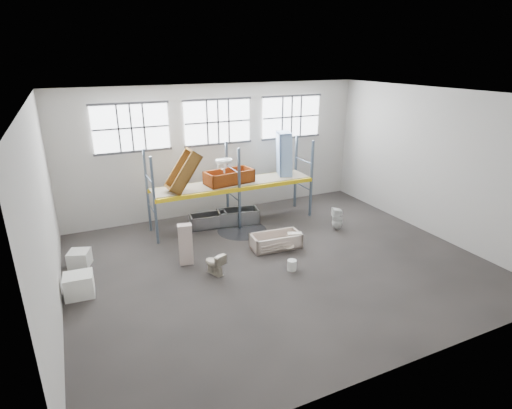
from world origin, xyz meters
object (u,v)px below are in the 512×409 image
steel_tub_left (209,221)px  bucket (292,265)px  steel_tub_right (238,216)px  toilet_white (337,219)px  toilet_beige (214,263)px  cistern_tall (186,244)px  carton_near (79,285)px  bathtub_beige (276,241)px  rust_tub_flat (229,177)px  blue_tub_upright (284,154)px

steel_tub_left → bucket: steel_tub_left is taller
steel_tub_left → steel_tub_right: 1.11m
toilet_white → toilet_beige: bearing=-59.1°
cistern_tall → carton_near: (-3.04, -0.54, -0.33)m
toilet_white → bathtub_beige: bearing=-64.1°
rust_tub_flat → toilet_beige: bearing=-118.3°
blue_tub_upright → bucket: size_ratio=5.43×
bathtub_beige → steel_tub_right: size_ratio=1.07×
bucket → carton_near: carton_near is taller
toilet_beige → rust_tub_flat: 4.07m
bathtub_beige → steel_tub_left: (-1.45, 2.57, 0.01)m
cistern_tall → steel_tub_left: bearing=68.7°
blue_tub_upright → carton_near: bearing=-158.4°
cistern_tall → bucket: size_ratio=4.03×
steel_tub_right → bucket: size_ratio=4.79×
toilet_white → rust_tub_flat: bearing=-105.3°
toilet_white → rust_tub_flat: 4.21m
blue_tub_upright → bucket: 5.19m
bucket → carton_near: 5.87m
blue_tub_upright → carton_near: size_ratio=2.38×
steel_tub_left → rust_tub_flat: 1.78m
toilet_white → blue_tub_upright: (-0.97, 2.33, 1.98)m
blue_tub_upright → carton_near: 8.59m
bathtub_beige → blue_tub_upright: (1.72, 2.70, 2.16)m
steel_tub_left → carton_near: (-4.57, -2.94, 0.06)m
toilet_white → carton_near: bearing=-66.9°
steel_tub_left → toilet_beige: bearing=-106.0°
toilet_white → rust_tub_flat: size_ratio=0.48×
steel_tub_left → cistern_tall: bearing=-122.5°
toilet_white → steel_tub_left: (-4.15, 2.20, -0.17)m
rust_tub_flat → bucket: size_ratio=5.51×
toilet_beige → steel_tub_left: size_ratio=0.50×
steel_tub_left → blue_tub_upright: size_ratio=0.79×
rust_tub_flat → bucket: (0.34, -4.09, -1.66)m
cistern_tall → steel_tub_left: size_ratio=0.94×
toilet_beige → rust_tub_flat: size_ratio=0.39×
bucket → steel_tub_right: bearing=91.1°
toilet_beige → steel_tub_right: (2.06, 3.21, -0.06)m
rust_tub_flat → blue_tub_upright: 2.41m
cistern_tall → bucket: bearing=-21.0°
steel_tub_right → blue_tub_upright: 2.98m
toilet_white → bucket: toilet_white is taller
cistern_tall → bucket: cistern_tall is taller
bucket → carton_near: (-5.75, 1.17, 0.15)m
toilet_beige → toilet_white: (5.11, 1.15, 0.08)m
carton_near → toilet_beige: bearing=-6.5°
steel_tub_left → carton_near: 5.43m
bucket → toilet_beige: bearing=160.5°
bathtub_beige → toilet_white: (2.69, 0.36, 0.18)m
bathtub_beige → cistern_tall: size_ratio=1.27×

